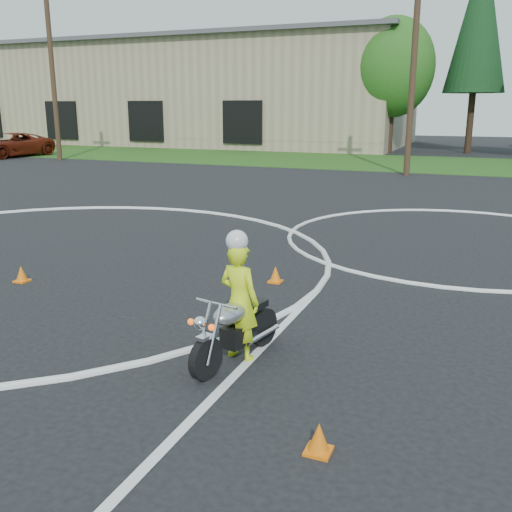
% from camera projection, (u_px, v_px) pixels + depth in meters
% --- Properties ---
extents(grass_strip, '(120.00, 10.00, 0.02)m').
position_uv_depth(grass_strip, '(334.00, 160.00, 33.49)').
color(grass_strip, '#1E4714').
rests_on(grass_strip, ground).
extents(course_markings, '(19.05, 19.05, 0.12)m').
position_uv_depth(course_markings, '(165.00, 252.00, 12.42)').
color(course_markings, silver).
rests_on(course_markings, ground).
extents(primary_motorcycle, '(0.70, 1.68, 0.90)m').
position_uv_depth(primary_motorcycle, '(235.00, 329.00, 7.01)').
color(primary_motorcycle, black).
rests_on(primary_motorcycle, ground).
extents(rider_primary_grp, '(0.62, 0.47, 1.66)m').
position_uv_depth(rider_primary_grp, '(239.00, 298.00, 7.03)').
color(rider_primary_grp, '#D0EE19').
rests_on(rider_primary_grp, ground).
extents(pickup_grp, '(3.14, 5.61, 1.48)m').
position_uv_depth(pickup_grp, '(11.00, 145.00, 35.83)').
color(pickup_grp, '#5E190A').
rests_on(pickup_grp, ground).
extents(traffic_cones, '(20.39, 11.88, 0.30)m').
position_uv_depth(traffic_cones, '(321.00, 297.00, 9.09)').
color(traffic_cones, orange).
rests_on(traffic_cones, ground).
extents(warehouse, '(41.00, 17.00, 8.30)m').
position_uv_depth(warehouse, '(176.00, 94.00, 50.65)').
color(warehouse, tan).
rests_on(warehouse, ground).
extents(utility_poles, '(41.60, 1.12, 10.00)m').
position_uv_depth(utility_poles, '(414.00, 57.00, 24.97)').
color(utility_poles, '#473321').
rests_on(utility_poles, ground).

